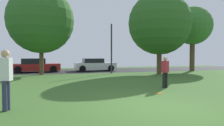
{
  "coord_description": "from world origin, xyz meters",
  "views": [
    {
      "loc": [
        -3.18,
        -5.64,
        1.63
      ],
      "look_at": [
        0.0,
        4.54,
        1.24
      ],
      "focal_mm": 32.85,
      "sensor_mm": 36.0,
      "label": 1
    }
  ],
  "objects_px": {
    "oak_tree_right": "(159,24)",
    "parked_car_white": "(95,65)",
    "oak_tree_center": "(41,21)",
    "person_bystander": "(165,71)",
    "birch_tree_lone": "(193,26)",
    "person_catcher": "(6,77)",
    "parked_car_red": "(36,66)",
    "street_lamp_post": "(111,49)",
    "frisbee_disc": "(159,93)"
  },
  "relations": [
    {
      "from": "oak_tree_right",
      "to": "parked_car_white",
      "type": "xyz_separation_m",
      "value": [
        -4.71,
        5.17,
        -3.83
      ]
    },
    {
      "from": "oak_tree_center",
      "to": "person_bystander",
      "type": "xyz_separation_m",
      "value": [
        6.16,
        -9.31,
        -3.71
      ]
    },
    {
      "from": "oak_tree_right",
      "to": "oak_tree_center",
      "type": "xyz_separation_m",
      "value": [
        -9.96,
        2.23,
        0.13
      ]
    },
    {
      "from": "birch_tree_lone",
      "to": "person_catcher",
      "type": "xyz_separation_m",
      "value": [
        -15.88,
        -11.66,
        -3.76
      ]
    },
    {
      "from": "parked_car_red",
      "to": "street_lamp_post",
      "type": "height_order",
      "value": "street_lamp_post"
    },
    {
      "from": "person_bystander",
      "to": "birch_tree_lone",
      "type": "bearing_deg",
      "value": -55.2
    },
    {
      "from": "oak_tree_center",
      "to": "person_bystander",
      "type": "relative_size",
      "value": 4.66
    },
    {
      "from": "birch_tree_lone",
      "to": "oak_tree_center",
      "type": "bearing_deg",
      "value": 179.97
    },
    {
      "from": "birch_tree_lone",
      "to": "person_catcher",
      "type": "height_order",
      "value": "birch_tree_lone"
    },
    {
      "from": "oak_tree_right",
      "to": "person_bystander",
      "type": "bearing_deg",
      "value": -118.2
    },
    {
      "from": "oak_tree_center",
      "to": "person_catcher",
      "type": "xyz_separation_m",
      "value": [
        -0.65,
        -11.67,
        -3.57
      ]
    },
    {
      "from": "birch_tree_lone",
      "to": "person_bystander",
      "type": "distance_m",
      "value": 13.57
    },
    {
      "from": "birch_tree_lone",
      "to": "parked_car_white",
      "type": "height_order",
      "value": "birch_tree_lone"
    },
    {
      "from": "person_bystander",
      "to": "parked_car_red",
      "type": "relative_size",
      "value": 0.35
    },
    {
      "from": "parked_car_red",
      "to": "parked_car_white",
      "type": "bearing_deg",
      "value": -3.07
    },
    {
      "from": "birch_tree_lone",
      "to": "parked_car_white",
      "type": "distance_m",
      "value": 11.21
    },
    {
      "from": "parked_car_white",
      "to": "person_catcher",
      "type": "bearing_deg",
      "value": -111.98
    },
    {
      "from": "oak_tree_right",
      "to": "street_lamp_post",
      "type": "bearing_deg",
      "value": 155.69
    },
    {
      "from": "frisbee_disc",
      "to": "street_lamp_post",
      "type": "bearing_deg",
      "value": 84.42
    },
    {
      "from": "oak_tree_right",
      "to": "person_bystander",
      "type": "relative_size",
      "value": 4.57
    },
    {
      "from": "birch_tree_lone",
      "to": "person_bystander",
      "type": "xyz_separation_m",
      "value": [
        -9.07,
        -9.3,
        -3.91
      ]
    },
    {
      "from": "person_catcher",
      "to": "parked_car_red",
      "type": "xyz_separation_m",
      "value": [
        0.02,
        14.93,
        -0.39
      ]
    },
    {
      "from": "person_catcher",
      "to": "street_lamp_post",
      "type": "distance_m",
      "value": 13.11
    },
    {
      "from": "oak_tree_right",
      "to": "frisbee_disc",
      "type": "bearing_deg",
      "value": -120.23
    },
    {
      "from": "parked_car_red",
      "to": "birch_tree_lone",
      "type": "bearing_deg",
      "value": -11.63
    },
    {
      "from": "person_bystander",
      "to": "street_lamp_post",
      "type": "distance_m",
      "value": 8.94
    },
    {
      "from": "oak_tree_center",
      "to": "frisbee_disc",
      "type": "distance_m",
      "value": 12.62
    },
    {
      "from": "birch_tree_lone",
      "to": "parked_car_white",
      "type": "relative_size",
      "value": 1.61
    },
    {
      "from": "birch_tree_lone",
      "to": "street_lamp_post",
      "type": "relative_size",
      "value": 1.52
    },
    {
      "from": "person_catcher",
      "to": "frisbee_disc",
      "type": "xyz_separation_m",
      "value": [
        5.72,
        1.06,
        -1.0
      ]
    },
    {
      "from": "person_bystander",
      "to": "frisbee_disc",
      "type": "relative_size",
      "value": 5.84
    },
    {
      "from": "parked_car_red",
      "to": "street_lamp_post",
      "type": "bearing_deg",
      "value": -29.16
    },
    {
      "from": "birch_tree_lone",
      "to": "oak_tree_center",
      "type": "relative_size",
      "value": 0.93
    },
    {
      "from": "birch_tree_lone",
      "to": "parked_car_white",
      "type": "bearing_deg",
      "value": 163.55
    },
    {
      "from": "parked_car_red",
      "to": "oak_tree_right",
      "type": "bearing_deg",
      "value": -27.43
    },
    {
      "from": "person_catcher",
      "to": "parked_car_white",
      "type": "height_order",
      "value": "person_catcher"
    },
    {
      "from": "parked_car_white",
      "to": "street_lamp_post",
      "type": "distance_m",
      "value": 3.87
    },
    {
      "from": "frisbee_disc",
      "to": "person_bystander",
      "type": "bearing_deg",
      "value": 50.14
    },
    {
      "from": "frisbee_disc",
      "to": "street_lamp_post",
      "type": "relative_size",
      "value": 0.06
    },
    {
      "from": "street_lamp_post",
      "to": "person_catcher",
      "type": "bearing_deg",
      "value": -120.94
    },
    {
      "from": "parked_car_white",
      "to": "parked_car_red",
      "type": "bearing_deg",
      "value": 176.93
    },
    {
      "from": "birch_tree_lone",
      "to": "parked_car_red",
      "type": "relative_size",
      "value": 1.5
    },
    {
      "from": "birch_tree_lone",
      "to": "street_lamp_post",
      "type": "xyz_separation_m",
      "value": [
        -9.17,
        -0.47,
        -2.52
      ]
    },
    {
      "from": "parked_car_red",
      "to": "parked_car_white",
      "type": "distance_m",
      "value": 5.88
    },
    {
      "from": "birch_tree_lone",
      "to": "oak_tree_center",
      "type": "xyz_separation_m",
      "value": [
        -15.23,
        0.01,
        -0.19
      ]
    },
    {
      "from": "frisbee_disc",
      "to": "birch_tree_lone",
      "type": "bearing_deg",
      "value": 46.23
    },
    {
      "from": "parked_car_red",
      "to": "street_lamp_post",
      "type": "relative_size",
      "value": 1.01
    },
    {
      "from": "parked_car_white",
      "to": "person_bystander",
      "type": "bearing_deg",
      "value": -85.74
    },
    {
      "from": "oak_tree_right",
      "to": "oak_tree_center",
      "type": "relative_size",
      "value": 0.98
    },
    {
      "from": "oak_tree_center",
      "to": "person_catcher",
      "type": "bearing_deg",
      "value": -93.17
    }
  ]
}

